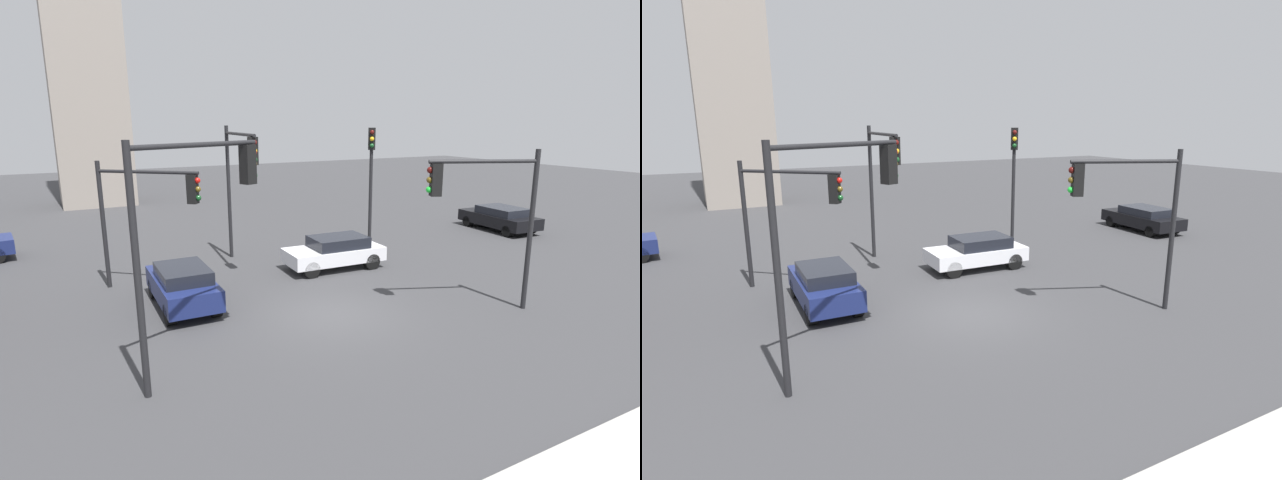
{
  "view_description": "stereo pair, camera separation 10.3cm",
  "coord_description": "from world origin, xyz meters",
  "views": [
    {
      "loc": [
        -7.54,
        -13.05,
        6.09
      ],
      "look_at": [
        1.19,
        2.92,
        1.7
      ],
      "focal_mm": 28.01,
      "sensor_mm": 36.0,
      "label": 1
    },
    {
      "loc": [
        -7.45,
        -13.1,
        6.09
      ],
      "look_at": [
        1.19,
        2.92,
        1.7
      ],
      "focal_mm": 28.01,
      "sensor_mm": 36.0,
      "label": 2
    }
  ],
  "objects": [
    {
      "name": "traffic_light_1",
      "position": [
        -4.61,
        -1.63,
        4.11
      ],
      "size": [
        3.44,
        1.66,
        5.7
      ],
      "rotation": [
        0.0,
        0.0,
        0.42
      ],
      "color": "black",
      "rests_on": "ground_plane"
    },
    {
      "name": "traffic_light_3",
      "position": [
        -0.72,
        6.26,
        4.18
      ],
      "size": [
        0.62,
        4.41,
        5.85
      ],
      "rotation": [
        0.0,
        0.0,
        -1.66
      ],
      "color": "black",
      "rests_on": "ground_plane"
    },
    {
      "name": "ground_plane",
      "position": [
        0.0,
        0.0,
        0.0
      ],
      "size": [
        107.88,
        107.88,
        0.0
      ],
      "primitive_type": "plane",
      "color": "#38383A"
    },
    {
      "name": "traffic_light_4",
      "position": [
        5.76,
        6.32,
        3.97
      ],
      "size": [
        0.44,
        0.49,
        5.74
      ],
      "rotation": [
        0.0,
        0.0,
        -2.13
      ],
      "color": "black",
      "rests_on": "ground_plane"
    },
    {
      "name": "car_3",
      "position": [
        14.65,
        6.35,
        0.72
      ],
      "size": [
        2.26,
        4.61,
        1.35
      ],
      "rotation": [
        0.0,
        0.0,
        1.52
      ],
      "color": "black",
      "rests_on": "ground_plane"
    },
    {
      "name": "traffic_light_2",
      "position": [
        -4.52,
        5.08,
        3.31
      ],
      "size": [
        3.06,
        2.63,
        4.69
      ],
      "rotation": [
        0.0,
        0.0,
        -0.7
      ],
      "color": "black",
      "rests_on": "ground_plane"
    },
    {
      "name": "car_4",
      "position": [
        -4.01,
        2.89,
        0.77
      ],
      "size": [
        1.78,
        3.98,
        1.44
      ],
      "rotation": [
        0.0,
        0.0,
        1.55
      ],
      "color": "navy",
      "rests_on": "ground_plane"
    },
    {
      "name": "car_0",
      "position": [
        2.68,
        4.35,
        0.73
      ],
      "size": [
        4.17,
        2.03,
        1.36
      ],
      "rotation": [
        0.0,
        0.0,
        3.09
      ],
      "color": "silver",
      "rests_on": "ground_plane"
    },
    {
      "name": "traffic_light_0",
      "position": [
        4.39,
        -1.98,
        3.66
      ],
      "size": [
        3.29,
        1.56,
        5.22
      ],
      "rotation": [
        0.0,
        0.0,
        2.73
      ],
      "color": "black",
      "rests_on": "ground_plane"
    }
  ]
}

